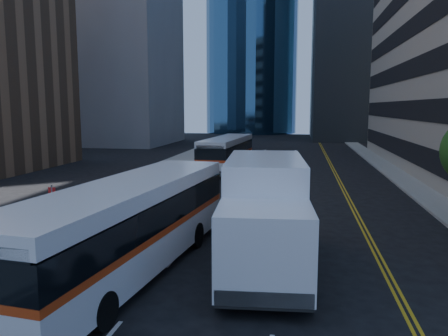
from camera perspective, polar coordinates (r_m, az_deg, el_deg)
ground at (r=14.44m, az=5.07°, el=-15.06°), size 160.00×160.00×0.00m
sidewalk_west at (r=40.35m, az=-6.82°, el=-0.04°), size 5.00×90.00×0.15m
sidewalk_east at (r=39.45m, az=21.43°, el=-0.71°), size 2.00×90.00×0.15m
midrise_west at (r=72.41m, az=-14.53°, el=17.13°), size 18.00×18.00×35.00m
bus_front at (r=15.17m, az=-12.24°, el=-7.20°), size 3.98×12.44×3.15m
bus_rear at (r=39.18m, az=0.40°, el=2.06°), size 3.26×11.64×2.96m
box_truck at (r=15.36m, az=5.34°, el=-5.79°), size 3.34×8.12×3.80m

